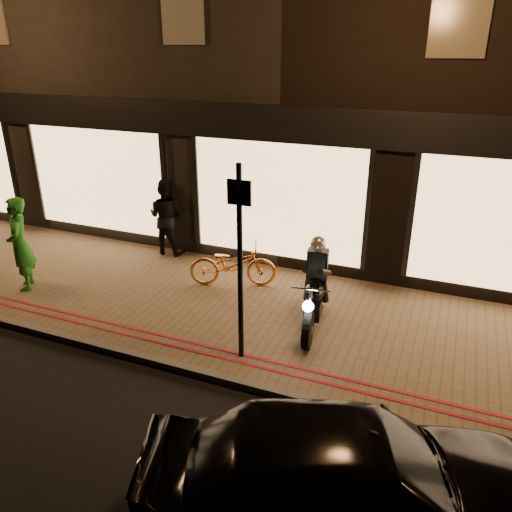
# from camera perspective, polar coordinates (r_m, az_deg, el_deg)

# --- Properties ---
(ground) EXTENTS (90.00, 90.00, 0.00)m
(ground) POSITION_cam_1_polar(r_m,az_deg,el_deg) (7.74, -8.11, -13.30)
(ground) COLOR black
(ground) RESTS_ON ground
(sidewalk) EXTENTS (50.00, 4.00, 0.12)m
(sidewalk) POSITION_cam_1_polar(r_m,az_deg,el_deg) (9.20, -1.89, -6.26)
(sidewalk) COLOR brown
(sidewalk) RESTS_ON ground
(kerb_stone) EXTENTS (50.00, 0.14, 0.12)m
(kerb_stone) POSITION_cam_1_polar(r_m,az_deg,el_deg) (7.74, -7.95, -12.74)
(kerb_stone) COLOR #59544C
(kerb_stone) RESTS_ON ground
(red_kerb_lines) EXTENTS (50.00, 0.26, 0.01)m
(red_kerb_lines) POSITION_cam_1_polar(r_m,az_deg,el_deg) (8.06, -6.19, -10.50)
(red_kerb_lines) COLOR maroon
(red_kerb_lines) RESTS_ON sidewalk
(building_row) EXTENTS (48.00, 10.11, 8.50)m
(building_row) POSITION_cam_1_polar(r_m,az_deg,el_deg) (14.68, 9.94, 21.49)
(building_row) COLOR black
(building_row) RESTS_ON ground
(motorcycle) EXTENTS (0.65, 1.94, 1.59)m
(motorcycle) POSITION_cam_1_polar(r_m,az_deg,el_deg) (8.39, 6.74, -4.25)
(motorcycle) COLOR black
(motorcycle) RESTS_ON sidewalk
(sign_post) EXTENTS (0.35, 0.08, 3.00)m
(sign_post) POSITION_cam_1_polar(r_m,az_deg,el_deg) (7.06, -1.85, 0.02)
(sign_post) COLOR black
(sign_post) RESTS_ON sidewalk
(bicycle_gold) EXTENTS (1.81, 1.17, 0.90)m
(bicycle_gold) POSITION_cam_1_polar(r_m,az_deg,el_deg) (9.83, -2.68, -0.93)
(bicycle_gold) COLOR orange
(bicycle_gold) RESTS_ON sidewalk
(person_green) EXTENTS (0.77, 0.80, 1.84)m
(person_green) POSITION_cam_1_polar(r_m,az_deg,el_deg) (10.55, -25.37, 1.23)
(person_green) COLOR #21731E
(person_green) RESTS_ON sidewalk
(person_dark) EXTENTS (0.85, 0.66, 1.73)m
(person_dark) POSITION_cam_1_polar(r_m,az_deg,el_deg) (11.43, -10.21, 4.44)
(person_dark) COLOR black
(person_dark) RESTS_ON sidewalk
(parked_car) EXTENTS (4.39, 2.96, 1.39)m
(parked_car) POSITION_cam_1_polar(r_m,az_deg,el_deg) (5.34, 10.44, -23.79)
(parked_car) COLOR black
(parked_car) RESTS_ON ground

